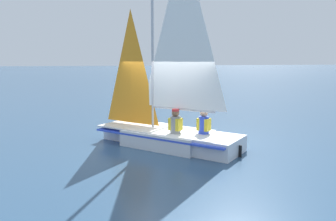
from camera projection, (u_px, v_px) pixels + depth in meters
name	position (u px, v px, depth m)	size (l,w,h in m)	color
ground_plane	(168.00, 145.00, 9.86)	(260.00, 260.00, 0.00)	#2D4C6B
sailboat_main	(169.00, 120.00, 9.73)	(4.06, 4.29, 5.88)	silver
sailor_helm	(175.00, 127.00, 9.39)	(0.42, 0.43, 1.16)	black
sailor_crew	(204.00, 128.00, 9.35)	(0.42, 0.43, 1.16)	black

